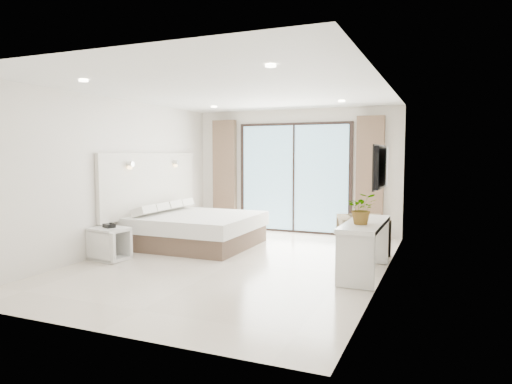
# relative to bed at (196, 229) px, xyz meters

# --- Properties ---
(ground) EXTENTS (6.20, 6.20, 0.00)m
(ground) POSITION_rel_bed_xyz_m (1.24, -0.95, -0.31)
(ground) COLOR beige
(ground) RESTS_ON ground
(room_shell) EXTENTS (4.62, 6.22, 2.72)m
(room_shell) POSITION_rel_bed_xyz_m (1.05, -0.10, 1.27)
(room_shell) COLOR silver
(room_shell) RESTS_ON ground
(bed) EXTENTS (2.13, 2.02, 0.73)m
(bed) POSITION_rel_bed_xyz_m (0.00, 0.00, 0.00)
(bed) COLOR brown
(bed) RESTS_ON ground
(nightstand) EXTENTS (0.65, 0.57, 0.52)m
(nightstand) POSITION_rel_bed_xyz_m (-0.73, -1.57, -0.05)
(nightstand) COLOR silver
(nightstand) RESTS_ON ground
(phone) EXTENTS (0.23, 0.21, 0.06)m
(phone) POSITION_rel_bed_xyz_m (-0.74, -1.55, 0.25)
(phone) COLOR black
(phone) RESTS_ON nightstand
(console_desk) EXTENTS (0.52, 1.65, 0.77)m
(console_desk) POSITION_rel_bed_xyz_m (3.28, -0.90, 0.25)
(console_desk) COLOR silver
(console_desk) RESTS_ON ground
(plant) EXTENTS (0.46, 0.50, 0.34)m
(plant) POSITION_rel_bed_xyz_m (3.28, -1.16, 0.63)
(plant) COLOR #33662D
(plant) RESTS_ON console_desk
(armchair) EXTENTS (0.94, 0.97, 0.79)m
(armchair) POSITION_rel_bed_xyz_m (3.08, 0.20, 0.08)
(armchair) COLOR #837455
(armchair) RESTS_ON ground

